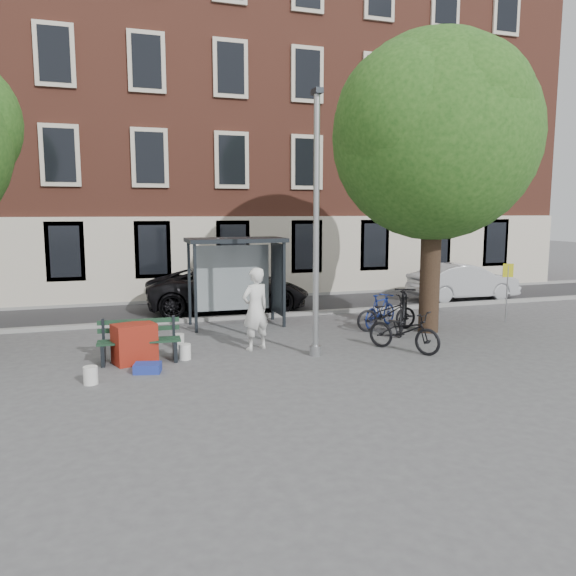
% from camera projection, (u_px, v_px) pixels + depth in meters
% --- Properties ---
extents(ground, '(90.00, 90.00, 0.00)m').
position_uv_depth(ground, '(315.00, 355.00, 13.33)').
color(ground, '#4C4C4F').
rests_on(ground, ground).
extents(road, '(40.00, 4.00, 0.01)m').
position_uv_depth(road, '(245.00, 307.00, 19.92)').
color(road, '#28282B').
rests_on(road, ground).
extents(curb_near, '(40.00, 0.25, 0.12)m').
position_uv_depth(curb_near, '(260.00, 316.00, 18.03)').
color(curb_near, gray).
rests_on(curb_near, ground).
extents(curb_far, '(40.00, 0.25, 0.12)m').
position_uv_depth(curb_far, '(233.00, 298.00, 21.80)').
color(curb_far, gray).
rests_on(curb_far, ground).
extents(building_row, '(30.00, 8.00, 14.00)m').
position_uv_depth(building_row, '(211.00, 129.00, 24.63)').
color(building_row, brown).
rests_on(building_row, ground).
extents(lamppost, '(0.28, 0.35, 6.11)m').
position_uv_depth(lamppost, '(316.00, 238.00, 12.95)').
color(lamppost, '#9EA0A3').
rests_on(lamppost, ground).
extents(tree_right, '(5.76, 5.60, 8.20)m').
position_uv_depth(tree_right, '(438.00, 128.00, 15.10)').
color(tree_right, black).
rests_on(tree_right, ground).
extents(bus_shelter, '(2.85, 1.45, 2.62)m').
position_uv_depth(bus_shelter, '(248.00, 261.00, 16.75)').
color(bus_shelter, '#1E2328').
rests_on(bus_shelter, ground).
extents(painter, '(0.86, 0.71, 2.04)m').
position_uv_depth(painter, '(255.00, 309.00, 13.76)').
color(painter, white).
rests_on(painter, ground).
extents(bench, '(1.86, 0.70, 0.94)m').
position_uv_depth(bench, '(139.00, 343.00, 12.74)').
color(bench, '#1E2328').
rests_on(bench, ground).
extents(bike_a, '(1.89, 0.70, 0.99)m').
position_uv_depth(bike_a, '(386.00, 313.00, 16.11)').
color(bike_a, black).
rests_on(bike_a, ground).
extents(bike_b, '(1.65, 1.29, 1.00)m').
position_uv_depth(bike_b, '(380.00, 310.00, 16.51)').
color(bike_b, navy).
rests_on(bike_b, ground).
extents(bike_c, '(1.59, 1.99, 1.01)m').
position_uv_depth(bike_c, '(404.00, 331.00, 13.67)').
color(bike_c, black).
rests_on(bike_c, ground).
extents(bike_d, '(1.67, 2.07, 1.26)m').
position_uv_depth(bike_d, '(403.00, 310.00, 15.79)').
color(bike_d, black).
rests_on(bike_d, ground).
extents(car_dark, '(5.70, 3.00, 1.53)m').
position_uv_depth(car_dark, '(228.00, 289.00, 19.17)').
color(car_dark, black).
rests_on(car_dark, ground).
extents(car_silver, '(4.24, 1.49, 1.40)m').
position_uv_depth(car_silver, '(463.00, 282.00, 21.68)').
color(car_silver, '#B8BBC1').
rests_on(car_silver, ground).
extents(red_stand, '(1.04, 0.84, 0.90)m').
position_uv_depth(red_stand, '(134.00, 343.00, 12.60)').
color(red_stand, maroon).
rests_on(red_stand, ground).
extents(blue_crate, '(0.63, 0.52, 0.20)m').
position_uv_depth(blue_crate, '(148.00, 368.00, 11.90)').
color(blue_crate, navy).
rests_on(blue_crate, ground).
extents(bucket_a, '(0.32, 0.32, 0.36)m').
position_uv_depth(bucket_a, '(91.00, 375.00, 11.09)').
color(bucket_a, silver).
rests_on(bucket_a, ground).
extents(bucket_b, '(0.33, 0.33, 0.36)m').
position_uv_depth(bucket_b, '(179.00, 341.00, 14.01)').
color(bucket_b, silver).
rests_on(bucket_b, ground).
extents(bucket_c, '(0.33, 0.33, 0.36)m').
position_uv_depth(bucket_c, '(185.00, 352.00, 12.94)').
color(bucket_c, white).
rests_on(bucket_c, ground).
extents(notice_sign, '(0.30, 0.15, 1.82)m').
position_uv_depth(notice_sign, '(508.00, 281.00, 17.08)').
color(notice_sign, '#9EA0A3').
rests_on(notice_sign, ground).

